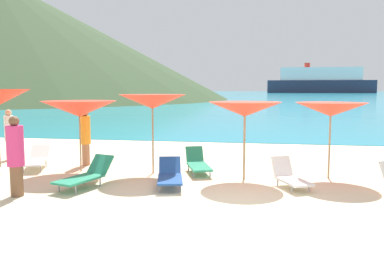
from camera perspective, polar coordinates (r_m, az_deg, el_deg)
ground_plane at (r=17.90m, az=8.24°, el=-2.53°), size 50.00×100.00×0.30m
ocean_water at (r=237.27m, az=9.50°, el=5.13°), size 650.00×440.00×0.02m
umbrella_2 at (r=11.66m, az=-16.41°, el=2.74°), size 2.35×2.35×2.08m
umbrella_3 at (r=10.97m, az=-5.90°, el=3.91°), size 2.11×2.11×2.27m
umbrella_4 at (r=10.30m, az=7.85°, el=2.76°), size 2.09×2.09×2.08m
umbrella_5 at (r=10.94m, az=19.93°, el=2.59°), size 2.05×2.05×2.06m
lounge_chair_1 at (r=11.17m, az=0.87°, el=-5.25°), size 1.01×1.64×0.68m
lounge_chair_6 at (r=9.89m, az=-15.50°, el=-6.70°), size 1.06×1.71×0.71m
lounge_chair_8 at (r=12.69m, az=-22.14°, el=-4.27°), size 1.10×1.78×0.63m
lounge_chair_9 at (r=9.68m, az=-3.31°, el=-6.98°), size 0.90×1.61×0.63m
lounge_chair_10 at (r=9.86m, az=14.34°, el=-6.96°), size 0.99×1.38×0.69m
beachgoer_1 at (r=9.51m, az=-24.75°, el=-3.58°), size 0.37×0.37×1.82m
beachgoer_3 at (r=12.65m, az=-15.56°, el=-1.09°), size 0.32×0.32×1.79m
beachgoer_4 at (r=14.53m, az=-25.53°, el=-0.68°), size 0.31×0.31×1.73m
cruise_ship at (r=265.49m, az=18.49°, el=6.55°), size 67.46×10.71×19.52m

